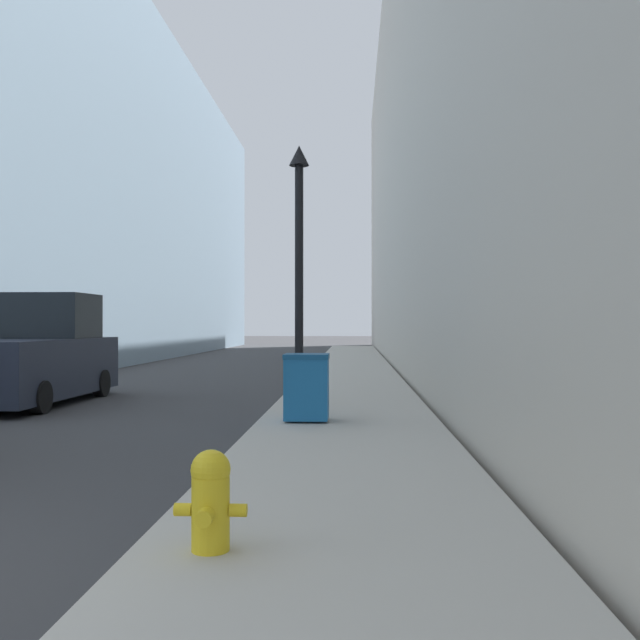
% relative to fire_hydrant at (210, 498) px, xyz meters
% --- Properties ---
extents(sidewalk_right, '(2.96, 60.00, 0.15)m').
position_rel_fire_hydrant_xyz_m(sidewalk_right, '(0.91, 16.64, -0.44)').
color(sidewalk_right, '#B7B2A8').
rests_on(sidewalk_right, ground).
extents(building_right_stone, '(12.00, 60.00, 18.75)m').
position_rel_fire_hydrant_xyz_m(building_right_stone, '(8.49, 24.64, 8.86)').
color(building_right_stone, beige).
rests_on(building_right_stone, ground).
extents(fire_hydrant, '(0.50, 0.39, 0.70)m').
position_rel_fire_hydrant_xyz_m(fire_hydrant, '(0.00, 0.00, 0.00)').
color(fire_hydrant, yellow).
rests_on(fire_hydrant, sidewalk_right).
extents(trash_bin, '(0.72, 0.72, 1.08)m').
position_rel_fire_hydrant_xyz_m(trash_bin, '(0.23, 6.61, 0.19)').
color(trash_bin, '#19609E').
rests_on(trash_bin, sidewalk_right).
extents(lamppost, '(0.41, 0.41, 5.19)m').
position_rel_fire_hydrant_xyz_m(lamppost, '(-0.12, 9.52, 2.51)').
color(lamppost, black).
rests_on(lamppost, sidewalk_right).
extents(pickup_truck, '(2.20, 5.30, 2.41)m').
position_rel_fire_hydrant_xyz_m(pickup_truck, '(-5.98, 10.29, 0.47)').
color(pickup_truck, '#232838').
rests_on(pickup_truck, ground).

